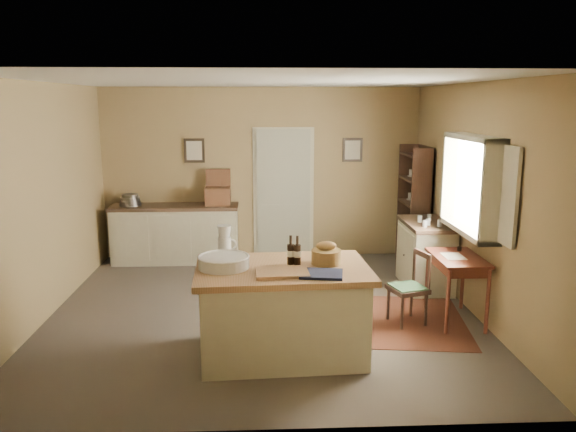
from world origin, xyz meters
name	(u,v)px	position (x,y,z in m)	size (l,w,h in m)	color
ground	(263,311)	(0.00, 0.00, 0.00)	(5.00, 5.00, 0.00)	brown
wall_back	(261,173)	(0.00, 2.50, 1.35)	(5.00, 0.10, 2.70)	olive
wall_front	(263,261)	(0.00, -2.50, 1.35)	(5.00, 0.10, 2.70)	olive
wall_left	(42,202)	(-2.50, 0.00, 1.35)	(0.10, 5.00, 2.70)	olive
wall_right	(474,199)	(2.50, 0.00, 1.35)	(0.10, 5.00, 2.70)	olive
ceiling	(261,81)	(0.00, 0.00, 2.70)	(5.00, 5.00, 0.00)	silver
door	(283,192)	(0.35, 2.47, 1.05)	(0.97, 0.06, 2.11)	#A7A68E
framed_prints	(274,150)	(0.20, 2.48, 1.72)	(2.82, 0.02, 0.38)	black
window	(475,185)	(2.42, -0.20, 1.55)	(0.25, 1.99, 1.12)	beige
work_island	(282,309)	(0.18, -1.19, 0.48)	(1.73, 1.18, 1.20)	beige
sideboard	(176,232)	(-1.34, 2.20, 0.48)	(1.96, 0.56, 1.18)	beige
rug	(415,321)	(1.75, -0.41, 0.00)	(1.10, 1.60, 0.01)	#4A1C10
writing_desk	(457,265)	(2.20, -0.41, 0.66)	(0.52, 0.84, 0.82)	#3E1911
desk_chair	(408,289)	(1.63, -0.46, 0.40)	(0.38, 0.38, 0.81)	black
right_cabinet	(425,254)	(2.20, 0.80, 0.46)	(0.57, 1.03, 0.99)	beige
shelving_unit	(416,206)	(2.35, 1.87, 0.91)	(0.31, 0.82, 1.83)	black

